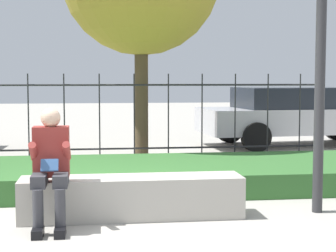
{
  "coord_description": "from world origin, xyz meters",
  "views": [
    {
      "loc": [
        -0.08,
        -6.29,
        1.58
      ],
      "look_at": [
        1.1,
        2.76,
        0.81
      ],
      "focal_mm": 60.0,
      "sensor_mm": 36.0,
      "label": 1
    }
  ],
  "objects": [
    {
      "name": "grass_berm",
      "position": [
        0.0,
        1.85,
        0.16
      ],
      "size": [
        9.99,
        2.31,
        0.33
      ],
      "color": "#33662D",
      "rests_on": "ground_plane"
    },
    {
      "name": "iron_fence",
      "position": [
        0.0,
        3.68,
        0.87
      ],
      "size": [
        7.99,
        0.03,
        1.67
      ],
      "color": "#232326",
      "rests_on": "ground_plane"
    },
    {
      "name": "person_seated_reader",
      "position": [
        -0.55,
        -0.3,
        0.7
      ],
      "size": [
        0.42,
        0.73,
        1.27
      ],
      "color": "black",
      "rests_on": "ground_plane"
    },
    {
      "name": "stone_bench",
      "position": [
        0.33,
        0.0,
        0.21
      ],
      "size": [
        2.51,
        0.53,
        0.47
      ],
      "color": "#ADA89E",
      "rests_on": "ground_plane"
    },
    {
      "name": "ground_plane",
      "position": [
        0.0,
        0.0,
        0.0
      ],
      "size": [
        60.0,
        60.0,
        0.0
      ],
      "primitive_type": "plane",
      "color": "#A8A399"
    },
    {
      "name": "car_parked_right",
      "position": [
        4.68,
        6.4,
        0.74
      ],
      "size": [
        4.82,
        2.29,
        1.37
      ],
      "rotation": [
        0.0,
        0.0,
        0.09
      ],
      "color": "#B7B7BC",
      "rests_on": "ground_plane"
    }
  ]
}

